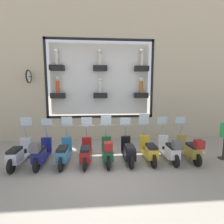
{
  "coord_description": "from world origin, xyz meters",
  "views": [
    {
      "loc": [
        -5.76,
        0.15,
        2.7
      ],
      "look_at": [
        1.83,
        -0.48,
        1.69
      ],
      "focal_mm": 28.0,
      "sensor_mm": 36.0,
      "label": 1
    }
  ],
  "objects": [
    {
      "name": "ground_plane",
      "position": [
        0.0,
        0.0,
        0.0
      ],
      "size": [
        120.0,
        120.0,
        0.0
      ],
      "primitive_type": "plane",
      "color": "gray"
    },
    {
      "name": "scooter_olive_0",
      "position": [
        0.31,
        -3.31,
        0.46
      ],
      "size": [
        1.79,
        0.61,
        1.54
      ],
      "color": "black",
      "rests_on": "ground_plane"
    },
    {
      "name": "scooter_silver_8",
      "position": [
        0.38,
        2.94,
        0.43
      ],
      "size": [
        1.8,
        0.61,
        1.61
      ],
      "color": "black",
      "rests_on": "ground_plane"
    },
    {
      "name": "scooter_navy_7",
      "position": [
        0.32,
        2.16,
        0.47
      ],
      "size": [
        1.8,
        0.61,
        1.54
      ],
      "color": "black",
      "rests_on": "ground_plane"
    },
    {
      "name": "scooter_teal_6",
      "position": [
        0.38,
        1.38,
        0.43
      ],
      "size": [
        1.8,
        0.6,
        1.61
      ],
      "color": "black",
      "rests_on": "ground_plane"
    },
    {
      "name": "scooter_red_5",
      "position": [
        0.38,
        0.6,
        0.41
      ],
      "size": [
        1.79,
        0.6,
        1.58
      ],
      "color": "black",
      "rests_on": "ground_plane"
    },
    {
      "name": "scooter_black_3",
      "position": [
        0.38,
        -0.96,
        0.42
      ],
      "size": [
        1.79,
        0.6,
        1.54
      ],
      "color": "black",
      "rests_on": "ground_plane"
    },
    {
      "name": "scooter_yellow_2",
      "position": [
        0.38,
        -1.75,
        0.43
      ],
      "size": [
        1.8,
        0.61,
        1.69
      ],
      "color": "black",
      "rests_on": "ground_plane"
    },
    {
      "name": "building_facade",
      "position": [
        3.6,
        0.0,
        5.25
      ],
      "size": [
        1.25,
        36.0,
        10.29
      ],
      "color": "tan",
      "rests_on": "ground_plane"
    },
    {
      "name": "scooter_white_1",
      "position": [
        0.31,
        -2.53,
        0.46
      ],
      "size": [
        1.79,
        0.61,
        1.56
      ],
      "color": "black",
      "rests_on": "ground_plane"
    },
    {
      "name": "scooter_green_4",
      "position": [
        0.32,
        -0.18,
        0.47
      ],
      "size": [
        1.8,
        0.61,
        1.68
      ],
      "color": "black",
      "rests_on": "ground_plane"
    }
  ]
}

